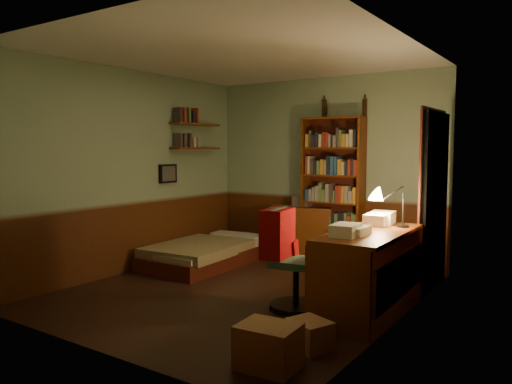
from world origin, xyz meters
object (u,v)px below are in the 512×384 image
Objects in this scene: dresser at (300,233)px; office_chair at (296,258)px; bookshelf at (332,191)px; mini_stereo at (303,201)px; bed at (207,245)px; desk at (369,273)px; cardboard_box_b at (310,334)px; cardboard_box_a at (268,346)px; desk_lamp at (403,202)px.

office_chair is at bearing -86.72° from dresser.
bookshelf is at bearing 97.19° from office_chair.
mini_stereo is (-0.03, 0.12, 0.45)m from dresser.
bed is 1.90m from bookshelf.
desk is (1.24, -1.77, -0.61)m from bookshelf.
office_chair is (1.05, -1.98, 0.13)m from dresser.
bookshelf is at bearing -5.45° from mini_stereo.
dresser is at bearing 120.36° from cardboard_box_b.
cardboard_box_a is at bearing -97.44° from desk.
mini_stereo is at bearing 49.83° from bed.
bookshelf is at bearing 122.98° from desk.
desk_lamp is at bearing -36.67° from mini_stereo.
desk reaches higher than cardboard_box_a.
desk is 1.60m from cardboard_box_a.
desk reaches higher than dresser.
desk_lamp is (2.81, -0.28, 0.79)m from bed.
bookshelf is 3.62m from cardboard_box_a.
cardboard_box_a is (2.48, -2.29, -0.11)m from bed.
bed is 2.93m from desk_lamp.
bed is at bearing -158.40° from dresser.
desk_lamp reaches higher than cardboard_box_b.
bed is 4.21× the size of cardboard_box_a.
office_chair is (-0.82, -0.73, -0.55)m from desk_lamp.
cardboard_box_a is at bearing -43.52° from bed.
bookshelf is at bearing 112.32° from cardboard_box_b.
desk_lamp is at bearing -6.57° from bed.
dresser is at bearing 45.33° from bed.
cardboard_box_b is (-0.07, -1.09, -0.29)m from desk.
dresser is at bearing -75.16° from mini_stereo.
bookshelf reaches higher than office_chair.
office_chair reaches higher than cardboard_box_b.
desk_lamp reaches higher than cardboard_box_a.
bookshelf is 3.22m from cardboard_box_b.
office_chair is 2.40× the size of cardboard_box_a.
cardboard_box_b is at bearing -62.93° from office_chair.
cardboard_box_b is (1.63, -2.78, -0.27)m from dresser.
mini_stereo is 0.52m from bookshelf.
mini_stereo is at bearing 165.93° from desk_lamp.
desk is 4.64× the size of cardboard_box_b.
desk_lamp is 1.22m from office_chair.
dresser is 2.25m from office_chair.
mini_stereo reaches higher than bed.
desk is (1.69, -1.69, 0.02)m from dresser.
office_chair is at bearing -76.83° from bookshelf.
dresser reaches higher than cardboard_box_b.
mini_stereo is at bearing 172.33° from bookshelf.
bed is 1.20× the size of desk.
bed is at bearing 144.20° from office_chair.
bed is 1.75× the size of office_chair.
cardboard_box_b is (2.56, -1.80, -0.15)m from bed.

